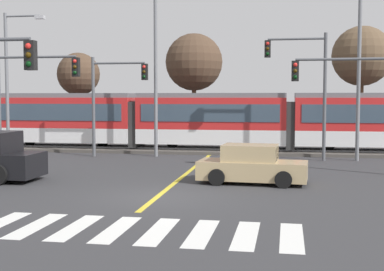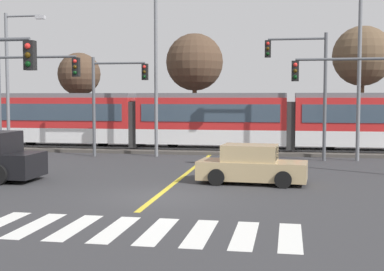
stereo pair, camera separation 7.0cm
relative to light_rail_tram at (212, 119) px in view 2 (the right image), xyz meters
The scene contains 24 objects.
ground_plane 15.24m from the light_rail_tram, 89.52° to the right, with size 200.00×200.00×0.00m, color #333335.
track_bed 1.96m from the light_rail_tram, ahead, with size 120.00×4.00×0.18m, color #4C4742.
rail_near 1.96m from the light_rail_tram, 79.94° to the right, with size 120.00×0.08×0.10m, color #939399.
rail_far 1.96m from the light_rail_tram, 80.11° to the left, with size 120.00×0.08×0.10m, color #939399.
light_rail_tram is the anchor object (origin of this frame).
crosswalk_stripe_2 19.79m from the light_rail_tram, 96.05° to the right, with size 0.56×2.80×0.01m, color silver.
crosswalk_stripe_3 19.72m from the light_rail_tram, 92.84° to the right, with size 0.56×2.80×0.01m, color silver.
crosswalk_stripe_4 19.70m from the light_rail_tram, 89.63° to the right, with size 0.56×2.80×0.01m, color silver.
crosswalk_stripe_5 19.75m from the light_rail_tram, 86.42° to the right, with size 0.56×2.80×0.01m, color silver.
crosswalk_stripe_6 19.86m from the light_rail_tram, 83.24° to the right, with size 0.56×2.80×0.01m, color silver.
crosswalk_stripe_7 20.03m from the light_rail_tram, 80.10° to the right, with size 0.56×2.80×0.01m, color silver.
crosswalk_stripe_8 20.26m from the light_rail_tram, 77.02° to the right, with size 0.56×2.80×0.01m, color silver.
lane_centre_line 10.01m from the light_rail_tram, 89.26° to the right, with size 0.20×15.60×0.01m, color gold.
sedan_crossing 12.17m from the light_rail_tram, 75.02° to the right, with size 4.31×2.15×1.52m.
traffic_light_far_left 6.54m from the light_rail_tram, 144.92° to the right, with size 3.25×0.38×5.61m.
traffic_light_mid_right 11.18m from the light_rail_tram, 48.80° to the right, with size 4.25×0.38×5.50m.
traffic_light_mid_left 11.61m from the light_rail_tram, 133.65° to the right, with size 4.25×0.38×5.63m.
traffic_light_far_right 6.97m from the light_rail_tram, 33.63° to the right, with size 3.25×0.38×6.72m.
street_lamp_west 12.35m from the light_rail_tram, 166.53° to the right, with size 2.56×0.28×8.33m.
street_lamp_centre 5.25m from the light_rail_tram, 130.19° to the right, with size 1.94×0.28×9.59m.
street_lamp_east 9.56m from the light_rail_tram, 21.88° to the right, with size 2.37×0.28×8.94m.
bare_tree_far_west 12.17m from the light_rail_tram, 154.06° to the left, with size 3.15×3.15×6.63m.
bare_tree_west 7.15m from the light_rail_tram, 109.77° to the left, with size 4.11×4.11×7.94m.
bare_tree_east 11.37m from the light_rail_tram, 27.01° to the left, with size 4.00×4.00×8.11m.
Camera 2 is at (4.21, -17.40, 3.38)m, focal length 50.00 mm.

